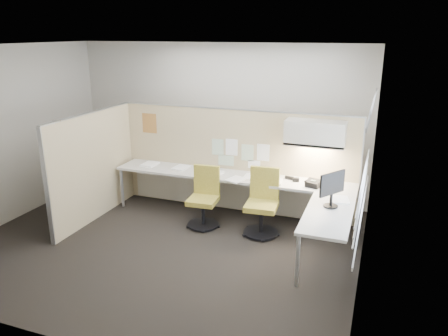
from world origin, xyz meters
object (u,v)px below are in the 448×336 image
at_px(monitor, 332,187).
at_px(phone, 313,183).
at_px(desk, 248,188).
at_px(chair_left, 204,199).
at_px(chair_right, 262,204).

xyz_separation_m(monitor, phone, (-0.36, 0.73, -0.23)).
bearing_deg(phone, monitor, -49.22).
distance_m(monitor, phone, 0.84).
height_order(desk, phone, phone).
bearing_deg(desk, monitor, -26.31).
distance_m(desk, chair_left, 0.72).
xyz_separation_m(chair_left, monitor, (1.99, -0.36, 0.57)).
height_order(monitor, phone, monitor).
relative_size(chair_left, monitor, 1.95).
bearing_deg(chair_left, phone, 8.31).
height_order(chair_left, monitor, monitor).
bearing_deg(monitor, phone, 59.77).
distance_m(chair_left, monitor, 2.10).
bearing_deg(chair_right, desk, 134.41).
distance_m(chair_left, chair_right, 0.94).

